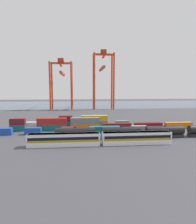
{
  "coord_description": "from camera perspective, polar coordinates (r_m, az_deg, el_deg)",
  "views": [
    {
      "loc": [
        -5.98,
        -75.72,
        17.15
      ],
      "look_at": [
        3.86,
        30.41,
        4.33
      ],
      "focal_mm": 30.44,
      "sensor_mm": 36.0,
      "label": 1
    }
  ],
  "objects": [
    {
      "name": "shipping_container_9",
      "position": [
        81.04,
        -3.89,
        -4.44
      ],
      "size": [
        12.1,
        2.44,
        2.6
      ],
      "primitive_type": "cube",
      "color": "orange",
      "rests_on": "ground_plane"
    },
    {
      "name": "shipping_container_7",
      "position": [
        81.89,
        -13.62,
        -4.5
      ],
      "size": [
        12.1,
        2.44,
        2.6
      ],
      "primitive_type": "cube",
      "color": "#146066",
      "rests_on": "ground_plane"
    },
    {
      "name": "ground_plane",
      "position": [
        117.14,
        -2.32,
        -1.57
      ],
      "size": [
        420.0,
        420.0,
        0.0
      ],
      "primitive_type": "plane",
      "color": "#424247"
    },
    {
      "name": "freight_tank_row",
      "position": [
        69.35,
        13.38,
        -5.83
      ],
      "size": [
        61.31,
        3.03,
        4.49
      ],
      "color": "#232326",
      "rests_on": "ground_plane"
    },
    {
      "name": "shipping_container_13",
      "position": [
        91.85,
        22.96,
        -3.63
      ],
      "size": [
        12.1,
        2.44,
        2.6
      ],
      "primitive_type": "cube",
      "color": "orange",
      "rests_on": "ground_plane"
    },
    {
      "name": "shipping_container_8",
      "position": [
        81.43,
        -13.68,
        -2.7
      ],
      "size": [
        12.1,
        2.44,
        2.6
      ],
      "primitive_type": "cube",
      "color": "#AD211C",
      "rests_on": "shipping_container_7"
    },
    {
      "name": "gantry_crane_central",
      "position": [
        170.08,
        1.55,
        11.33
      ],
      "size": [
        18.16,
        35.24,
        50.72
      ],
      "color": "red",
      "rests_on": "ground_plane"
    },
    {
      "name": "shipping_container_11",
      "position": [
        82.52,
        5.76,
        -4.25
      ],
      "size": [
        12.1,
        2.44,
        2.6
      ],
      "primitive_type": "cube",
      "color": "maroon",
      "rests_on": "ground_plane"
    },
    {
      "name": "shipping_container_12",
      "position": [
        86.21,
        14.83,
        -3.97
      ],
      "size": [
        12.1,
        2.44,
        2.6
      ],
      "primitive_type": "cube",
      "color": "maroon",
      "rests_on": "ground_plane"
    },
    {
      "name": "shipping_container_5",
      "position": [
        85.01,
        -22.9,
        -4.44
      ],
      "size": [
        6.04,
        2.44,
        2.6
      ],
      "primitive_type": "cube",
      "color": "#146066",
      "rests_on": "ground_plane"
    },
    {
      "name": "shipping_container_4",
      "position": [
        78.25,
        12.12,
        -4.98
      ],
      "size": [
        6.04,
        2.44,
        2.6
      ],
      "primitive_type": "cube",
      "color": "slate",
      "rests_on": "ground_plane"
    },
    {
      "name": "shipping_container_6",
      "position": [
        84.56,
        -22.98,
        -2.71
      ],
      "size": [
        6.04,
        2.44,
        2.6
      ],
      "primitive_type": "cube",
      "color": "maroon",
      "rests_on": "shipping_container_5"
    },
    {
      "name": "shipping_container_2",
      "position": [
        74.86,
        -8.55,
        -5.44
      ],
      "size": [
        6.04,
        2.44,
        2.6
      ],
      "primitive_type": "cube",
      "color": "maroon",
      "rests_on": "ground_plane"
    },
    {
      "name": "shipping_container_20",
      "position": [
        89.43,
        7.26,
        -3.41
      ],
      "size": [
        6.04,
        2.44,
        2.6
      ],
      "primitive_type": "cube",
      "color": "slate",
      "rests_on": "ground_plane"
    },
    {
      "name": "harbour_water",
      "position": [
        218.92,
        -3.72,
        2.35
      ],
      "size": [
        400.0,
        110.0,
        0.01
      ],
      "primitive_type": "cube",
      "color": "#384C60",
      "rests_on": "ground_plane"
    },
    {
      "name": "passenger_train",
      "position": [
        59.02,
        0.88,
        -7.87
      ],
      "size": [
        44.16,
        3.14,
        3.9
      ],
      "color": "silver",
      "rests_on": "ground_plane"
    },
    {
      "name": "shipping_container_19",
      "position": [
        87.12,
        -1.11,
        -1.89
      ],
      "size": [
        12.1,
        2.44,
        2.6
      ],
      "primitive_type": "cube",
      "color": "gold",
      "rests_on": "shipping_container_18"
    },
    {
      "name": "shipping_container_18",
      "position": [
        87.55,
        -1.11,
        -3.57
      ],
      "size": [
        12.1,
        2.44,
        2.6
      ],
      "primitive_type": "cube",
      "color": "slate",
      "rests_on": "ground_plane"
    },
    {
      "name": "shipping_container_10",
      "position": [
        80.57,
        -3.91,
        -2.62
      ],
      "size": [
        12.1,
        2.44,
        2.6
      ],
      "primitive_type": "cube",
      "color": "slate",
      "rests_on": "shipping_container_9"
    },
    {
      "name": "shipping_container_15",
      "position": [
        89.54,
        -18.01,
        -3.68
      ],
      "size": [
        12.1,
        2.44,
        2.6
      ],
      "primitive_type": "cube",
      "color": "silver",
      "rests_on": "ground_plane"
    },
    {
      "name": "gantry_crane_west",
      "position": [
        169.82,
        -10.88,
        9.86
      ],
      "size": [
        19.05,
        36.67,
        42.96
      ],
      "color": "red",
      "rests_on": "ground_plane"
    },
    {
      "name": "shipping_container_3",
      "position": [
        75.32,
        2.02,
        -5.29
      ],
      "size": [
        12.1,
        2.44,
        2.6
      ],
      "primitive_type": "cube",
      "color": "#146066",
      "rests_on": "ground_plane"
    },
    {
      "name": "shipping_container_16",
      "position": [
        87.59,
        -9.66,
        -3.67
      ],
      "size": [
        6.04,
        2.44,
        2.6
      ],
      "primitive_type": "cube",
      "color": "#146066",
      "rests_on": "ground_plane"
    },
    {
      "name": "shipping_container_17",
      "position": [
        87.15,
        -9.69,
        -1.99
      ],
      "size": [
        6.04,
        2.44,
        2.6
      ],
      "primitive_type": "cube",
      "color": "maroon",
      "rests_on": "shipping_container_16"
    },
    {
      "name": "shipping_container_1",
      "position": [
        76.9,
        -18.9,
        -5.41
      ],
      "size": [
        6.04,
        2.44,
        2.6
      ],
      "primitive_type": "cube",
      "color": "#1C4299",
      "rests_on": "ground_plane"
    }
  ]
}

